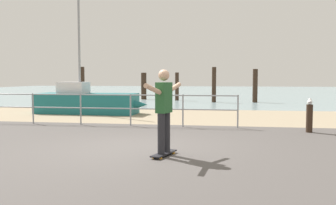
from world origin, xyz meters
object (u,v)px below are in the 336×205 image
sailboat (90,102)px  seagull (310,102)px  skateboarder (164,106)px  bollard_short (309,119)px  skateboard (164,154)px

sailboat → seagull: size_ratio=10.74×
sailboat → seagull: (8.23, -4.14, 0.37)m
skateboarder → seagull: size_ratio=3.40×
sailboat → bollard_short: 9.22m
skateboard → bollard_short: size_ratio=1.01×
sailboat → skateboarder: bearing=-59.4°
skateboarder → seagull: 5.18m
skateboard → sailboat: bearing=120.6°
skateboard → skateboarder: (-0.00, 0.00, 0.95)m
sailboat → seagull: bearing=-26.7°
skateboard → bollard_short: 5.18m
skateboard → seagull: (3.55, 3.77, 0.83)m
skateboarder → sailboat: bearing=120.6°
bollard_short → skateboarder: bearing=-133.4°
sailboat → bollard_short: size_ratio=6.38×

